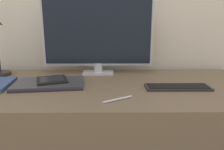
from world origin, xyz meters
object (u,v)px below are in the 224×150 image
at_px(keyboard, 178,87).
at_px(laptop, 49,84).
at_px(pen, 118,99).
at_px(ereader, 52,80).
at_px(monitor, 98,34).

relative_size(keyboard, laptop, 0.86).
xyz_separation_m(laptop, pen, (0.33, -0.21, -0.01)).
relative_size(keyboard, ereader, 1.60).
height_order(laptop, ereader, ereader).
bearing_deg(pen, laptop, 147.53).
bearing_deg(monitor, ereader, -134.01).
xyz_separation_m(ereader, pen, (0.32, -0.23, -0.02)).
distance_m(ereader, pen, 0.40).
height_order(monitor, laptop, monitor).
height_order(ereader, pen, ereader).
relative_size(monitor, laptop, 1.83).
distance_m(monitor, pen, 0.53).
relative_size(keyboard, pen, 2.53).
distance_m(keyboard, laptop, 0.63).
relative_size(monitor, ereader, 3.41).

